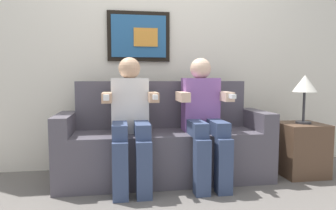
% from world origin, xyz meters
% --- Properties ---
extents(ground_plane, '(5.59, 5.59, 0.00)m').
position_xyz_m(ground_plane, '(0.00, 0.00, 0.00)').
color(ground_plane, '#66605B').
extents(back_wall_assembly, '(4.30, 0.10, 2.60)m').
position_xyz_m(back_wall_assembly, '(-0.01, 0.76, 1.30)').
color(back_wall_assembly, silver).
rests_on(back_wall_assembly, ground_plane).
extents(couch, '(1.90, 0.58, 0.90)m').
position_xyz_m(couch, '(0.00, 0.33, 0.31)').
color(couch, '#514C56').
rests_on(couch, ground_plane).
extents(person_on_left, '(0.46, 0.56, 1.11)m').
position_xyz_m(person_on_left, '(-0.32, 0.16, 0.61)').
color(person_on_left, white).
rests_on(person_on_left, ground_plane).
extents(person_on_right, '(0.46, 0.56, 1.11)m').
position_xyz_m(person_on_right, '(0.32, 0.16, 0.61)').
color(person_on_right, '#8C59A5').
rests_on(person_on_right, ground_plane).
extents(side_table_right, '(0.40, 0.40, 0.50)m').
position_xyz_m(side_table_right, '(1.30, 0.22, 0.25)').
color(side_table_right, brown).
rests_on(side_table_right, ground_plane).
extents(table_lamp, '(0.22, 0.22, 0.46)m').
position_xyz_m(table_lamp, '(1.31, 0.21, 0.86)').
color(table_lamp, '#333338').
rests_on(table_lamp, side_table_right).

